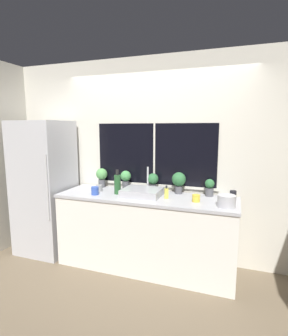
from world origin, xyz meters
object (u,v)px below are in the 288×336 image
Objects in this scene: potted_plant_right at (179,181)px; bottle_tall at (117,184)px; potted_plant_left at (126,178)px; potted_plant_center at (153,181)px; potted_plant_far_left at (102,176)px; mug_grey at (99,188)px; soap_bottle at (166,193)px; kettle at (227,201)px; mug_yellow at (196,198)px; refrigerator at (45,187)px; mug_blue at (95,191)px; mug_black at (233,195)px; sink at (142,192)px; potted_plant_far_right at (210,187)px.

bottle_tall is at bearing -159.36° from potted_plant_right.
potted_plant_center is (0.39, -0.00, -0.01)m from potted_plant_left.
potted_plant_far_left is 3.27× the size of mug_grey.
kettle is (0.69, -0.12, 0.00)m from soap_bottle.
potted_plant_right is 0.43m from mug_yellow.
refrigerator reaches higher than potted_plant_far_left.
potted_plant_right is at bearing 20.64° from bottle_tall.
mug_grey is (-1.30, 0.08, 0.00)m from mug_yellow.
potted_plant_center is 0.76m from mug_blue.
mug_blue reaches higher than mug_yellow.
bottle_tall is 3.06× the size of mug_blue.
mug_black is at bearing 17.09° from soap_bottle.
bottle_tall is at bearing -10.06° from mug_grey.
bottle_tall is at bearing 179.47° from soap_bottle.
mug_grey is at bearing 173.82° from kettle.
soap_bottle is at bearing -47.47° from potted_plant_center.
bottle_tall is at bearing -177.57° from sink.
mug_blue is (-1.37, -0.41, -0.06)m from potted_plant_far_right.
potted_plant_right is 0.31m from soap_bottle.
mug_yellow is at bearing -3.73° from mug_grey.
potted_plant_far_right is (0.73, 0.00, -0.03)m from potted_plant_center.
potted_plant_far_right is 1.15m from bottle_tall.
mug_black is at bearing -2.89° from potted_plant_center.
sink is at bearing -102.07° from potted_plant_center.
mug_grey is (-0.63, 0.04, -0.01)m from sink.
bottle_tall reaches higher than potted_plant_far_left.
potted_plant_far_left is at bearing 109.16° from mug_grey.
refrigerator is 6.76× the size of potted_plant_right.
refrigerator is 22.64× the size of mug_grey.
mug_yellow is 1.26m from mug_blue.
mug_yellow is (0.67, -0.05, -0.01)m from sink.
sink is at bearing -161.60° from potted_plant_far_right.
potted_plant_far_left is (-0.70, 0.26, 0.12)m from sink.
soap_bottle is at bearing -0.13° from refrigerator.
mug_black is (1.07, 0.21, 0.00)m from sink.
potted_plant_right is 2.71× the size of mug_blue.
sink is 0.32m from soap_bottle.
potted_plant_right is 1.06m from mug_grey.
potted_plant_far_left is at bearing -180.00° from potted_plant_left.
soap_bottle is 0.91m from mug_blue.
bottle_tall is 1.34m from kettle.
soap_bottle is (1.02, -0.28, -0.10)m from potted_plant_far_left.
mug_blue is 1.69m from mug_black.
kettle is (1.34, -0.40, -0.08)m from potted_plant_left.
mug_blue is (-0.25, -0.41, -0.10)m from potted_plant_left.
mug_blue is (-1.25, -0.10, 0.01)m from mug_yellow.
potted_plant_left is (-0.33, 0.26, 0.11)m from sink.
sink is at bearing 14.42° from mug_blue.
mug_blue is (0.89, -0.13, 0.05)m from refrigerator.
potted_plant_center is 1.54× the size of soap_bottle.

